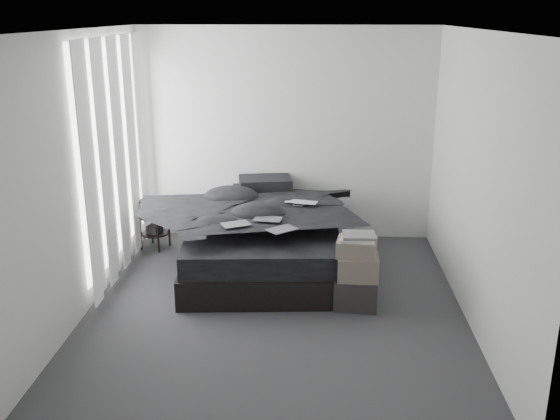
# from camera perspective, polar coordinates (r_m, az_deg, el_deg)

# --- Properties ---
(floor) EXTENTS (3.60, 4.20, 0.01)m
(floor) POSITION_cam_1_polar(r_m,az_deg,el_deg) (6.11, -0.42, -9.01)
(floor) COLOR #37373A
(floor) RESTS_ON ground
(ceiling) EXTENTS (3.60, 4.20, 0.01)m
(ceiling) POSITION_cam_1_polar(r_m,az_deg,el_deg) (5.46, -0.49, 16.14)
(ceiling) COLOR white
(ceiling) RESTS_ON ground
(wall_back) EXTENTS (3.60, 0.01, 2.60)m
(wall_back) POSITION_cam_1_polar(r_m,az_deg,el_deg) (7.70, 0.54, 6.86)
(wall_back) COLOR silver
(wall_back) RESTS_ON ground
(wall_front) EXTENTS (3.60, 0.01, 2.60)m
(wall_front) POSITION_cam_1_polar(r_m,az_deg,el_deg) (3.67, -2.54, -5.60)
(wall_front) COLOR silver
(wall_front) RESTS_ON ground
(wall_left) EXTENTS (0.01, 4.20, 2.60)m
(wall_left) POSITION_cam_1_polar(r_m,az_deg,el_deg) (6.03, -17.79, 2.96)
(wall_left) COLOR silver
(wall_left) RESTS_ON ground
(wall_right) EXTENTS (0.01, 4.20, 2.60)m
(wall_right) POSITION_cam_1_polar(r_m,az_deg,el_deg) (5.82, 17.53, 2.46)
(wall_right) COLOR silver
(wall_right) RESTS_ON ground
(window_left) EXTENTS (0.02, 2.00, 2.30)m
(window_left) POSITION_cam_1_polar(r_m,az_deg,el_deg) (6.84, -15.07, 5.30)
(window_left) COLOR white
(window_left) RESTS_ON wall_left
(curtain_left) EXTENTS (0.06, 2.12, 2.48)m
(curtain_left) POSITION_cam_1_polar(r_m,az_deg,el_deg) (6.84, -14.63, 4.73)
(curtain_left) COLOR white
(curtain_left) RESTS_ON wall_left
(bed) EXTENTS (1.83, 2.32, 0.30)m
(bed) POSITION_cam_1_polar(r_m,az_deg,el_deg) (6.99, -1.53, -4.11)
(bed) COLOR black
(bed) RESTS_ON floor
(mattress) EXTENTS (1.76, 2.25, 0.24)m
(mattress) POSITION_cam_1_polar(r_m,az_deg,el_deg) (6.90, -1.54, -2.05)
(mattress) COLOR black
(mattress) RESTS_ON bed
(duvet) EXTENTS (1.76, 2.00, 0.26)m
(duvet) POSITION_cam_1_polar(r_m,az_deg,el_deg) (6.77, -1.56, -0.24)
(duvet) COLOR black
(duvet) RESTS_ON mattress
(pillow_lower) EXTENTS (0.69, 0.50, 0.15)m
(pillow_lower) POSITION_cam_1_polar(r_m,az_deg,el_deg) (7.65, -1.91, 1.47)
(pillow_lower) COLOR black
(pillow_lower) RESTS_ON mattress
(pillow_upper) EXTENTS (0.69, 0.53, 0.14)m
(pillow_upper) POSITION_cam_1_polar(r_m,az_deg,el_deg) (7.59, -1.36, 2.48)
(pillow_upper) COLOR black
(pillow_upper) RESTS_ON pillow_lower
(laptop) EXTENTS (0.40, 0.30, 0.03)m
(laptop) POSITION_cam_1_polar(r_m,az_deg,el_deg) (6.84, 1.84, 1.19)
(laptop) COLOR silver
(laptop) RESTS_ON duvet
(comic_a) EXTENTS (0.33, 0.29, 0.01)m
(comic_a) POSITION_cam_1_polar(r_m,az_deg,el_deg) (6.23, -4.07, -0.61)
(comic_a) COLOR black
(comic_a) RESTS_ON duvet
(comic_b) EXTENTS (0.30, 0.22, 0.01)m
(comic_b) POSITION_cam_1_polar(r_m,az_deg,el_deg) (6.37, -1.12, -0.09)
(comic_b) COLOR black
(comic_b) RESTS_ON duvet
(comic_c) EXTENTS (0.33, 0.32, 0.01)m
(comic_c) POSITION_cam_1_polar(r_m,az_deg,el_deg) (6.06, 0.19, -0.95)
(comic_c) COLOR black
(comic_c) RESTS_ON duvet
(side_stand) EXTENTS (0.41, 0.41, 0.60)m
(side_stand) POSITION_cam_1_polar(r_m,az_deg,el_deg) (7.66, -11.41, -1.30)
(side_stand) COLOR black
(side_stand) RESTS_ON floor
(papers) EXTENTS (0.25, 0.20, 0.01)m
(papers) POSITION_cam_1_polar(r_m,az_deg,el_deg) (7.56, -11.53, 0.85)
(papers) COLOR white
(papers) RESTS_ON side_stand
(floor_books) EXTENTS (0.19, 0.22, 0.13)m
(floor_books) POSITION_cam_1_polar(r_m,az_deg,el_deg) (6.99, -7.98, -5.04)
(floor_books) COLOR black
(floor_books) RESTS_ON floor
(box_lower) EXTENTS (0.44, 0.36, 0.30)m
(box_lower) POSITION_cam_1_polar(r_m,az_deg,el_deg) (6.13, 6.95, -7.48)
(box_lower) COLOR black
(box_lower) RESTS_ON floor
(box_mid) EXTENTS (0.39, 0.32, 0.23)m
(box_mid) POSITION_cam_1_polar(r_m,az_deg,el_deg) (6.02, 7.12, -5.20)
(box_mid) COLOR #6F6257
(box_mid) RESTS_ON box_lower
(box_upper) EXTENTS (0.41, 0.35, 0.16)m
(box_upper) POSITION_cam_1_polar(r_m,az_deg,el_deg) (5.95, 7.02, -3.41)
(box_upper) COLOR #6F6257
(box_upper) RESTS_ON box_mid
(art_book_white) EXTENTS (0.34, 0.28, 0.03)m
(art_book_white) POSITION_cam_1_polar(r_m,az_deg,el_deg) (5.92, 7.15, -2.55)
(art_book_white) COLOR silver
(art_book_white) RESTS_ON box_upper
(art_book_snake) EXTENTS (0.31, 0.24, 0.03)m
(art_book_snake) POSITION_cam_1_polar(r_m,az_deg,el_deg) (5.90, 7.24, -2.31)
(art_book_snake) COLOR silver
(art_book_snake) RESTS_ON art_book_white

